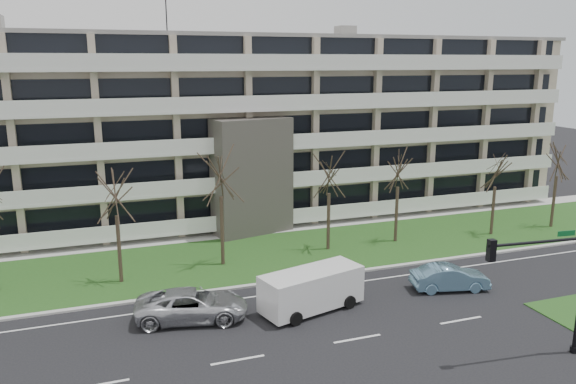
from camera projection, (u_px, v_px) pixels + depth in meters
name	position (u px, v px, depth m)	size (l,w,h in m)	color
ground	(357.00, 339.00, 27.33)	(160.00, 160.00, 0.00)	black
grass_verge	(274.00, 254.00, 39.26)	(90.00, 10.00, 0.06)	#204B19
curb	(300.00, 279.00, 34.66)	(90.00, 0.35, 0.12)	#B2B2AD
sidewalk	(253.00, 232.00, 44.30)	(90.00, 2.00, 0.08)	#B2B2AD
lane_edge_line	(308.00, 289.00, 33.29)	(90.00, 0.12, 0.01)	white
apartment_building	(230.00, 127.00, 48.83)	(60.50, 15.10, 18.75)	tan
silver_pickup	(192.00, 305.00, 29.21)	(2.67, 5.80, 1.61)	silver
blue_sedan	(450.00, 278.00, 33.06)	(1.58, 4.52, 1.49)	#6FA0C1
white_van	(313.00, 286.00, 30.30)	(6.06, 3.50, 2.22)	white
traffic_signal	(551.00, 277.00, 24.79)	(5.16, 0.81, 5.99)	black
tree_2	(115.00, 189.00, 32.97)	(3.77, 3.77, 7.54)	#382B21
tree_3	(220.00, 169.00, 35.80)	(4.15, 4.15, 8.30)	#382B21
tree_4	(329.00, 171.00, 38.94)	(3.70, 3.70, 7.41)	#382B21
tree_5	(399.00, 165.00, 40.72)	(3.75, 3.75, 7.50)	#382B21
tree_6	(497.00, 168.00, 42.54)	(3.40, 3.40, 6.81)	#382B21
tree_7	(559.00, 156.00, 44.36)	(3.79, 3.79, 7.58)	#382B21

